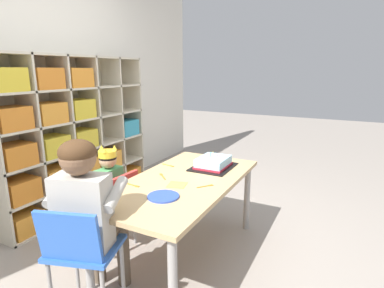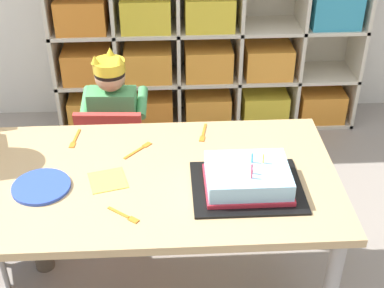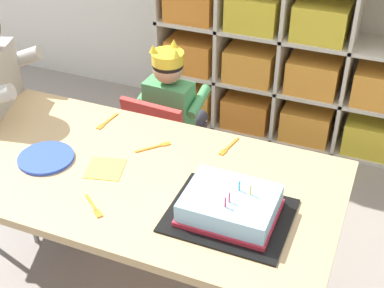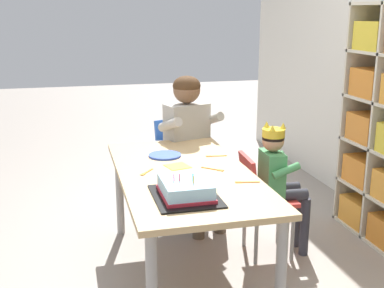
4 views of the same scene
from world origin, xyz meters
name	(u,v)px [view 3 (image 3 of 4)]	position (x,y,z in m)	size (l,w,h in m)	color
storage_cubby_shelf	(302,21)	(0.26, 1.42, 0.70)	(1.80, 0.31, 1.56)	beige
activity_table	(135,188)	(0.00, 0.00, 0.56)	(1.43, 0.73, 0.63)	tan
classroom_chair_blue	(164,143)	(-0.13, 0.52, 0.39)	(0.33, 0.33, 0.65)	red
child_with_crown	(174,106)	(-0.13, 0.63, 0.53)	(0.30, 0.31, 0.85)	#4C9E5B
adult_helper_seated	(6,98)	(-0.70, 0.22, 0.67)	(0.48, 0.46, 1.07)	#B2ADA3
birthday_cake_on_tray	(230,208)	(0.38, -0.09, 0.67)	(0.38, 0.31, 0.12)	black
paper_plate_stack	(46,158)	(-0.33, -0.05, 0.64)	(0.20, 0.20, 0.01)	blue
paper_napkin_square	(105,169)	(-0.11, -0.02, 0.64)	(0.13, 0.13, 0.00)	#F4DB4C
fork_beside_plate_stack	(155,147)	(0.00, 0.17, 0.64)	(0.11, 0.11, 0.00)	orange
fork_scattered_mid_table	(228,147)	(0.25, 0.27, 0.64)	(0.04, 0.13, 0.00)	orange
fork_near_child_seat	(106,122)	(-0.25, 0.25, 0.64)	(0.03, 0.13, 0.00)	orange
fork_by_napkin	(94,207)	(-0.03, -0.21, 0.64)	(0.11, 0.09, 0.00)	orange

